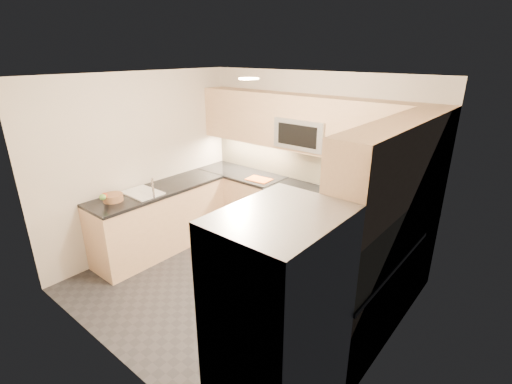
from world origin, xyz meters
name	(u,v)px	position (x,y,z in m)	size (l,w,h in m)	color
floor	(238,286)	(0.00, 0.00, 0.00)	(3.60, 3.20, 0.00)	#25252B
ceiling	(234,77)	(0.00, 0.00, 2.50)	(3.60, 3.20, 0.02)	beige
wall_back	(311,162)	(0.00, 1.60, 1.25)	(3.60, 0.02, 2.50)	beige
wall_front	(104,246)	(0.00, -1.60, 1.25)	(3.60, 0.02, 2.50)	beige
wall_left	(143,163)	(-1.80, 0.00, 1.25)	(0.02, 3.20, 2.50)	beige
wall_right	(394,241)	(1.80, 0.00, 1.25)	(0.02, 3.20, 2.50)	beige
base_cab_back_left	(242,201)	(-1.09, 1.30, 0.45)	(1.42, 0.60, 0.90)	#DCAF85
base_cab_back_right	(368,242)	(1.09, 1.30, 0.45)	(1.42, 0.60, 0.90)	#DCAF85
base_cab_right	(359,297)	(1.50, 0.15, 0.45)	(0.60, 1.70, 0.90)	#DCAF85
base_cab_peninsula	(161,220)	(-1.50, 0.00, 0.45)	(0.60, 2.00, 0.90)	#DCAF85
countertop_back_left	(241,174)	(-1.09, 1.30, 0.92)	(1.42, 0.63, 0.04)	black
countertop_back_right	(373,208)	(1.09, 1.30, 0.92)	(1.42, 0.63, 0.04)	black
countertop_right	(364,256)	(1.50, 0.15, 0.92)	(0.63, 1.70, 0.04)	black
countertop_peninsula	(158,190)	(-1.50, 0.00, 0.92)	(0.63, 2.00, 0.04)	black
upper_cab_back	(307,124)	(0.00, 1.43, 1.83)	(3.60, 0.35, 0.75)	#DCAF85
upper_cab_right	(395,164)	(1.62, 0.28, 1.83)	(0.35, 1.95, 0.75)	#DCAF85
backsplash_back	(311,165)	(0.00, 1.60, 1.20)	(3.60, 0.01, 0.51)	tan
backsplash_right	(411,228)	(1.80, 0.45, 1.20)	(0.01, 2.30, 0.51)	tan
gas_range	(297,219)	(0.00, 1.28, 0.46)	(0.76, 0.65, 0.91)	#96989D
range_cooktop	(298,190)	(0.00, 1.28, 0.92)	(0.76, 0.65, 0.03)	black
oven_door_glass	(283,227)	(0.00, 0.95, 0.45)	(0.62, 0.02, 0.45)	black
oven_handle	(283,210)	(0.00, 0.93, 0.72)	(0.02, 0.02, 0.60)	#B2B5BA
microwave	(305,133)	(0.00, 1.40, 1.70)	(0.76, 0.40, 0.40)	#9A9EA2
microwave_door	(297,136)	(0.00, 1.20, 1.70)	(0.60, 0.01, 0.28)	black
refrigerator	(279,330)	(1.45, -1.15, 0.90)	(0.70, 0.90, 1.80)	#A3A5AB
fridge_handle_left	(223,315)	(1.08, -1.33, 0.95)	(0.02, 0.02, 1.20)	#B2B5BA
fridge_handle_right	(255,292)	(1.08, -0.97, 0.95)	(0.02, 0.02, 1.20)	#B2B5BA
sink_basin	(143,198)	(-1.50, -0.25, 0.88)	(0.52, 0.38, 0.16)	white
faucet	(153,188)	(-1.24, -0.25, 1.08)	(0.03, 0.03, 0.28)	silver
utensil_bowl	(410,212)	(1.56, 1.21, 1.03)	(0.32, 0.32, 0.18)	#50BC57
cutting_board	(259,179)	(-0.65, 1.20, 0.95)	(0.36, 0.25, 0.01)	orange
fruit_basket	(113,198)	(-1.56, -0.64, 0.99)	(0.25, 0.25, 0.09)	#A26F4C
fruit_apple	(104,196)	(-1.54, -0.76, 1.05)	(0.07, 0.07, 0.07)	#C03C16
fruit_pear	(103,197)	(-1.51, -0.80, 1.05)	(0.08, 0.08, 0.08)	#629D43
dish_towel_check	(274,219)	(-0.13, 0.91, 0.55)	(0.15, 0.01, 0.29)	white
dish_towel_blue	(292,225)	(0.17, 0.91, 0.55)	(0.17, 0.01, 0.32)	#364295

